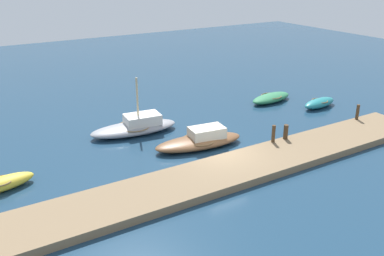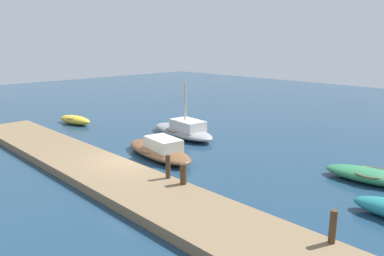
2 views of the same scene
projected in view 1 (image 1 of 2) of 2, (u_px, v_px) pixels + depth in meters
The scene contains 10 objects.
ground_plane at pixel (221, 158), 23.50m from camera, with size 84.00×84.00×0.00m, color navy.
dock_platform at pixel (241, 168), 21.98m from camera, with size 25.94×3.22×0.40m, color #846B4C.
motorboat_brown at pixel (200, 140), 24.78m from camera, with size 5.60×2.57×1.17m.
rowboat_green at pixel (271, 98), 32.85m from camera, with size 4.05×2.09×0.60m.
rowboat_teal at pixel (319, 103), 31.58m from camera, with size 3.34×1.55×0.66m.
sailboat_grey at pixel (136, 126), 26.77m from camera, with size 5.76×2.62×3.61m.
dinghy_yellow at pixel (1, 184), 20.11m from camera, with size 3.33×1.63×0.64m.
mooring_post_west at pixel (273, 134), 24.40m from camera, with size 0.21×0.21×1.03m, color #47331E.
mooring_post_mid_west at pixel (286, 132), 24.90m from camera, with size 0.27×0.27×0.87m, color #47331E.
mooring_post_mid_east at pixel (358, 112), 27.94m from camera, with size 0.21×0.21×1.02m, color #47331E.
Camera 1 is at (-12.41, -17.31, 10.21)m, focal length 39.52 mm.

